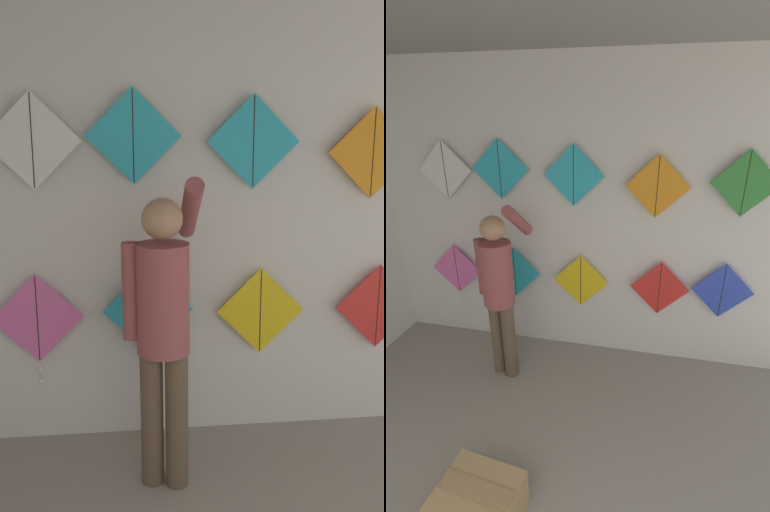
% 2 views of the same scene
% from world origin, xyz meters
% --- Properties ---
extents(back_panel, '(4.88, 0.06, 2.80)m').
position_xyz_m(back_panel, '(0.00, 4.01, 1.40)').
color(back_panel, silver).
rests_on(back_panel, ground).
extents(shopkeeper, '(0.41, 0.54, 1.67)m').
position_xyz_m(shopkeeper, '(-0.63, 3.43, 0.94)').
color(shopkeeper, brown).
rests_on(shopkeeper, ground).
extents(kite_0, '(0.54, 0.04, 0.68)m').
position_xyz_m(kite_0, '(-1.35, 3.92, 0.78)').
color(kite_0, pink).
extents(kite_1, '(0.54, 0.01, 0.54)m').
position_xyz_m(kite_1, '(-0.69, 3.92, 0.83)').
color(kite_1, '#28B2C6').
extents(kite_2, '(0.54, 0.01, 0.54)m').
position_xyz_m(kite_2, '(-0.00, 3.92, 0.80)').
color(kite_2, yellow).
extents(kite_3, '(0.54, 0.01, 0.54)m').
position_xyz_m(kite_3, '(0.76, 3.92, 0.80)').
color(kite_3, red).
extents(kite_5, '(0.54, 0.01, 0.54)m').
position_xyz_m(kite_5, '(-1.31, 3.92, 1.83)').
color(kite_5, white).
extents(kite_6, '(0.54, 0.01, 0.54)m').
position_xyz_m(kite_6, '(-0.76, 3.92, 1.86)').
color(kite_6, '#28B2C6').
extents(kite_7, '(0.54, 0.01, 0.54)m').
position_xyz_m(kite_7, '(-0.07, 3.92, 1.82)').
color(kite_7, '#28B2C6').
extents(kite_8, '(0.54, 0.01, 0.54)m').
position_xyz_m(kite_8, '(0.66, 3.92, 1.76)').
color(kite_8, orange).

